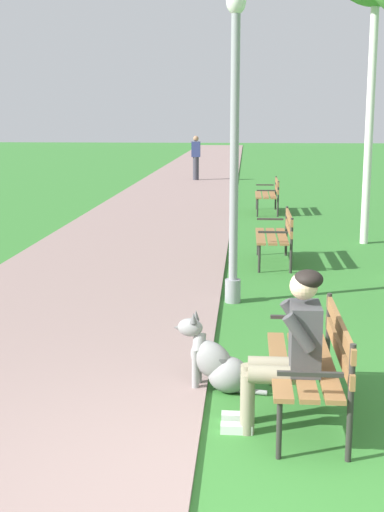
% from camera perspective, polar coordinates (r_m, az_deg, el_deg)
% --- Properties ---
extents(ground_plane, '(120.00, 120.00, 0.00)m').
position_cam_1_polar(ground_plane, '(4.60, 3.57, -19.48)').
color(ground_plane, '#33752D').
extents(paved_path, '(3.57, 60.00, 0.04)m').
position_cam_1_polar(paved_path, '(28.13, 0.11, 6.51)').
color(paved_path, gray).
rests_on(paved_path, ground).
extents(park_bench_near, '(0.55, 1.50, 0.85)m').
position_cam_1_polar(park_bench_near, '(5.61, 9.91, -8.06)').
color(park_bench_near, olive).
rests_on(park_bench_near, ground).
extents(park_bench_mid, '(0.55, 1.50, 0.85)m').
position_cam_1_polar(park_bench_mid, '(11.41, 6.94, 1.90)').
color(park_bench_mid, olive).
rests_on(park_bench_mid, ground).
extents(park_bench_far, '(0.55, 1.50, 0.85)m').
position_cam_1_polar(park_bench_far, '(17.46, 6.30, 5.15)').
color(park_bench_far, olive).
rests_on(park_bench_far, ground).
extents(person_seated_on_near_bench, '(0.74, 0.49, 1.25)m').
position_cam_1_polar(person_seated_on_near_bench, '(5.35, 7.95, -7.07)').
color(person_seated_on_near_bench, gray).
rests_on(person_seated_on_near_bench, ground).
extents(dog_grey, '(0.83, 0.34, 0.71)m').
position_cam_1_polar(dog_grey, '(6.15, 2.01, -8.64)').
color(dog_grey, gray).
rests_on(dog_grey, ground).
extents(lamp_post_near, '(0.24, 0.24, 3.86)m').
position_cam_1_polar(lamp_post_near, '(8.79, 3.46, 8.93)').
color(lamp_post_near, gray).
rests_on(lamp_post_near, ground).
extents(pedestrian_distant, '(0.32, 0.22, 1.65)m').
position_cam_1_polar(pedestrian_distant, '(26.11, 0.32, 7.95)').
color(pedestrian_distant, '#383842').
rests_on(pedestrian_distant, ground).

